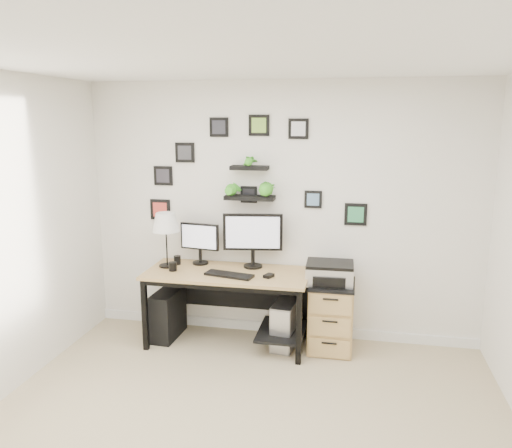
% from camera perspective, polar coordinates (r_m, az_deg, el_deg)
% --- Properties ---
extents(room, '(4.00, 4.00, 4.00)m').
position_cam_1_polar(room, '(5.41, 2.67, -11.75)').
color(room, '#C2B08B').
rests_on(room, ground).
extents(desk, '(1.60, 0.70, 0.75)m').
position_cam_1_polar(desk, '(4.99, -2.80, -6.74)').
color(desk, tan).
rests_on(desk, ground).
extents(monitor_left, '(0.42, 0.19, 0.43)m').
position_cam_1_polar(monitor_left, '(5.15, -6.45, -1.88)').
color(monitor_left, black).
rests_on(monitor_left, desk).
extents(monitor_right, '(0.59, 0.22, 0.55)m').
position_cam_1_polar(monitor_right, '(4.98, -0.36, -1.36)').
color(monitor_right, black).
rests_on(monitor_right, desk).
extents(keyboard, '(0.49, 0.24, 0.02)m').
position_cam_1_polar(keyboard, '(4.80, -3.09, -5.82)').
color(keyboard, black).
rests_on(keyboard, desk).
extents(mouse, '(0.10, 0.12, 0.03)m').
position_cam_1_polar(mouse, '(4.75, 1.47, -5.94)').
color(mouse, black).
rests_on(mouse, desk).
extents(table_lamp, '(0.27, 0.27, 0.56)m').
position_cam_1_polar(table_lamp, '(5.07, -10.27, 0.05)').
color(table_lamp, black).
rests_on(table_lamp, desk).
extents(mug, '(0.08, 0.08, 0.09)m').
position_cam_1_polar(mug, '(5.01, -9.49, -4.82)').
color(mug, black).
rests_on(mug, desk).
extents(pen_cup, '(0.07, 0.07, 0.09)m').
position_cam_1_polar(pen_cup, '(5.21, -8.98, -4.10)').
color(pen_cup, black).
rests_on(pen_cup, desk).
extents(pc_tower_black, '(0.24, 0.50, 0.49)m').
position_cam_1_polar(pc_tower_black, '(5.32, -10.04, -10.10)').
color(pc_tower_black, black).
rests_on(pc_tower_black, ground).
extents(pc_tower_grey, '(0.26, 0.48, 0.46)m').
position_cam_1_polar(pc_tower_grey, '(5.06, 3.40, -11.31)').
color(pc_tower_grey, gray).
rests_on(pc_tower_grey, ground).
extents(file_cabinet, '(0.43, 0.53, 0.67)m').
position_cam_1_polar(file_cabinet, '(5.01, 8.59, -10.33)').
color(file_cabinet, tan).
rests_on(file_cabinet, ground).
extents(printer, '(0.45, 0.37, 0.20)m').
position_cam_1_polar(printer, '(4.87, 8.42, -5.55)').
color(printer, silver).
rests_on(printer, file_cabinet).
extents(wall_decor, '(2.25, 0.18, 1.09)m').
position_cam_1_polar(wall_decor, '(4.99, -0.88, 5.43)').
color(wall_decor, black).
rests_on(wall_decor, ground).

